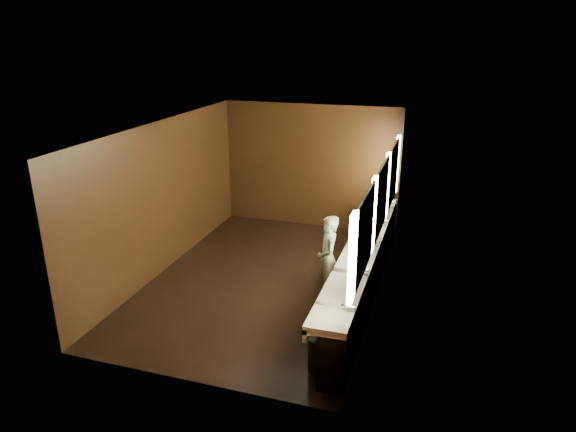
{
  "coord_description": "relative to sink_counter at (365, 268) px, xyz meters",
  "views": [
    {
      "loc": [
        2.91,
        -7.9,
        4.3
      ],
      "look_at": [
        0.41,
        0.0,
        1.29
      ],
      "focal_mm": 32.0,
      "sensor_mm": 36.0,
      "label": 1
    }
  ],
  "objects": [
    {
      "name": "sink_counter",
      "position": [
        0.0,
        0.0,
        0.0
      ],
      "size": [
        0.55,
        5.4,
        1.01
      ],
      "color": "black",
      "rests_on": "floor"
    },
    {
      "name": "floor",
      "position": [
        -1.79,
        0.0,
        -0.5
      ],
      "size": [
        6.0,
        6.0,
        0.0
      ],
      "primitive_type": "plane",
      "color": "black",
      "rests_on": "ground"
    },
    {
      "name": "wall_left",
      "position": [
        -3.79,
        0.0,
        0.9
      ],
      "size": [
        0.02,
        6.0,
        2.8
      ],
      "primitive_type": "cube",
      "color": "black",
      "rests_on": "floor"
    },
    {
      "name": "wall_back",
      "position": [
        -1.79,
        3.0,
        0.9
      ],
      "size": [
        4.0,
        0.02,
        2.8
      ],
      "primitive_type": "cube",
      "color": "black",
      "rests_on": "floor"
    },
    {
      "name": "mirror_band",
      "position": [
        0.19,
        -0.0,
        1.25
      ],
      "size": [
        0.06,
        5.03,
        1.15
      ],
      "color": "#FFF8BD",
      "rests_on": "wall_right"
    },
    {
      "name": "ceiling",
      "position": [
        -1.79,
        0.0,
        2.3
      ],
      "size": [
        4.0,
        6.0,
        0.02
      ],
      "primitive_type": "cube",
      "color": "#2D2D2B",
      "rests_on": "wall_back"
    },
    {
      "name": "wall_right",
      "position": [
        0.21,
        0.0,
        0.9
      ],
      "size": [
        0.02,
        6.0,
        2.8
      ],
      "primitive_type": "cube",
      "color": "black",
      "rests_on": "floor"
    },
    {
      "name": "wall_front",
      "position": [
        -1.79,
        -3.0,
        0.9
      ],
      "size": [
        4.0,
        0.02,
        2.8
      ],
      "primitive_type": "cube",
      "color": "black",
      "rests_on": "floor"
    },
    {
      "name": "trash_bin",
      "position": [
        -0.22,
        -2.26,
        -0.24
      ],
      "size": [
        0.33,
        0.33,
        0.51
      ],
      "primitive_type": "cylinder",
      "rotation": [
        0.0,
        0.0,
        0.01
      ],
      "color": "black",
      "rests_on": "floor"
    },
    {
      "name": "person",
      "position": [
        -0.58,
        -0.34,
        0.25
      ],
      "size": [
        0.53,
        0.64,
        1.49
      ],
      "primitive_type": "imported",
      "rotation": [
        0.0,
        0.0,
        -1.19
      ],
      "color": "#94D1DC",
      "rests_on": "floor"
    }
  ]
}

